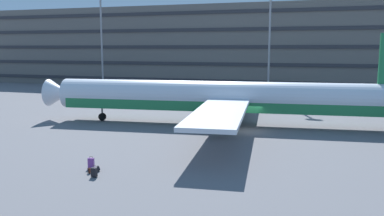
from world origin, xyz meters
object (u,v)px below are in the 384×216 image
at_px(suitcase_silver, 94,172).
at_px(backpack_black, 98,169).
at_px(airliner, 225,98).
at_px(suitcase_navy, 91,163).
at_px(backpack_red, 89,171).

bearing_deg(suitcase_silver, backpack_black, 108.11).
xyz_separation_m(airliner, suitcase_silver, (-4.34, -20.69, -2.71)).
xyz_separation_m(airliner, suitcase_navy, (-5.60, -19.01, -2.65)).
height_order(suitcase_silver, backpack_red, suitcase_silver).
xyz_separation_m(backpack_red, backpack_black, (0.35, 0.60, -0.00)).
bearing_deg(backpack_red, suitcase_silver, -40.00).
relative_size(backpack_red, backpack_black, 1.01).
distance_m(airliner, backpack_black, 20.23).
height_order(backpack_red, backpack_black, backpack_red).
height_order(suitcase_navy, backpack_red, suitcase_navy).
height_order(suitcase_silver, suitcase_navy, suitcase_navy).
distance_m(suitcase_navy, backpack_red, 1.18).
distance_m(airliner, suitcase_navy, 19.99).
bearing_deg(suitcase_navy, backpack_black, -27.43).
height_order(airliner, backpack_red, airliner).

